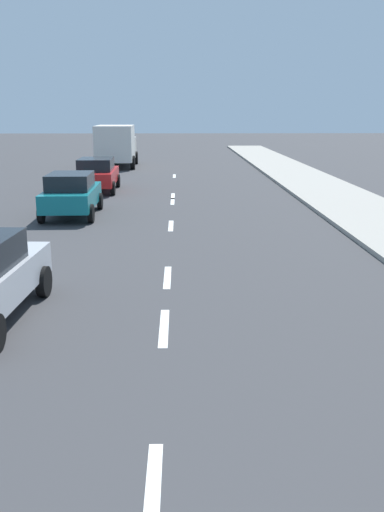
{
  "coord_description": "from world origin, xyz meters",
  "views": [
    {
      "loc": [
        0.28,
        1.28,
        3.73
      ],
      "look_at": [
        0.52,
        11.39,
        1.1
      ],
      "focal_mm": 39.29,
      "sensor_mm": 36.0,
      "label": 1
    }
  ],
  "objects": [
    {
      "name": "delivery_truck",
      "position": [
        -4.0,
        40.23,
        1.5
      ],
      "size": [
        2.79,
        6.29,
        2.8
      ],
      "rotation": [
        0.0,
        0.0,
        0.02
      ],
      "color": "beige",
      "rests_on": "ground"
    },
    {
      "name": "lane_stripe_2",
      "position": [
        0.0,
        6.08,
        0.0
      ],
      "size": [
        0.16,
        1.8,
        0.01
      ],
      "primitive_type": "cube",
      "color": "white",
      "rests_on": "ground"
    },
    {
      "name": "lane_stripe_5",
      "position": [
        0.0,
        19.68,
        0.0
      ],
      "size": [
        0.16,
        1.8,
        0.01
      ],
      "primitive_type": "cube",
      "color": "white",
      "rests_on": "ground"
    },
    {
      "name": "lane_stripe_6",
      "position": [
        0.0,
        24.93,
        0.0
      ],
      "size": [
        0.16,
        1.8,
        0.01
      ],
      "primitive_type": "cube",
      "color": "white",
      "rests_on": "ground"
    },
    {
      "name": "lane_stripe_3",
      "position": [
        0.0,
        10.58,
        0.0
      ],
      "size": [
        0.16,
        1.8,
        0.01
      ],
      "primitive_type": "cube",
      "color": "white",
      "rests_on": "ground"
    },
    {
      "name": "sidewalk_strip",
      "position": [
        7.24,
        22.0,
        0.07
      ],
      "size": [
        3.6,
        80.0,
        0.14
      ],
      "primitive_type": "cube",
      "color": "#9E998E",
      "rests_on": "ground"
    },
    {
      "name": "ground_plane",
      "position": [
        0.0,
        20.0,
        0.0
      ],
      "size": [
        160.0,
        160.0,
        0.0
      ],
      "primitive_type": "plane",
      "color": "#38383A"
    },
    {
      "name": "parked_car_red",
      "position": [
        -3.64,
        28.13,
        0.84
      ],
      "size": [
        2.01,
        4.21,
        1.57
      ],
      "rotation": [
        0.0,
        0.0,
        0.02
      ],
      "color": "red",
      "rests_on": "ground"
    },
    {
      "name": "parked_car_teal",
      "position": [
        -3.63,
        21.59,
        0.84
      ],
      "size": [
        1.95,
        4.07,
        1.57
      ],
      "rotation": [
        0.0,
        0.0,
        0.02
      ],
      "color": "#14727A",
      "rests_on": "ground"
    },
    {
      "name": "lane_stripe_8",
      "position": [
        0.0,
        34.48,
        0.0
      ],
      "size": [
        0.16,
        1.8,
        0.01
      ],
      "primitive_type": "cube",
      "color": "white",
      "rests_on": "ground"
    },
    {
      "name": "lane_stripe_7",
      "position": [
        0.0,
        26.4,
        0.0
      ],
      "size": [
        0.16,
        1.8,
        0.01
      ],
      "primitive_type": "cube",
      "color": "white",
      "rests_on": "ground"
    },
    {
      "name": "lane_stripe_4",
      "position": [
        0.0,
        13.69,
        0.0
      ],
      "size": [
        0.16,
        1.8,
        0.01
      ],
      "primitive_type": "cube",
      "color": "white",
      "rests_on": "ground"
    }
  ]
}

